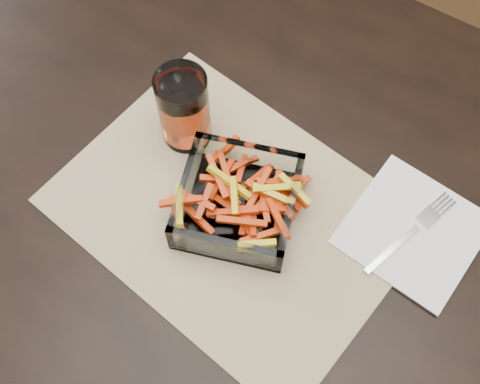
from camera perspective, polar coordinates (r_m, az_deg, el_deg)
name	(u,v)px	position (r m, az deg, el deg)	size (l,w,h in m)	color
dining_table	(249,223)	(0.90, 0.88, -2.99)	(1.60, 0.90, 0.75)	black
placemat	(232,212)	(0.81, -0.78, -1.89)	(0.45, 0.33, 0.00)	tan
glass_bowl	(238,203)	(0.79, -0.22, -1.04)	(0.19, 0.19, 0.06)	white
tumbler	(184,110)	(0.83, -5.32, 7.71)	(0.07, 0.07, 0.12)	white
napkin	(413,231)	(0.83, 16.10, -3.54)	(0.16, 0.16, 0.00)	white
fork	(413,231)	(0.83, 16.05, -3.55)	(0.06, 0.16, 0.00)	silver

